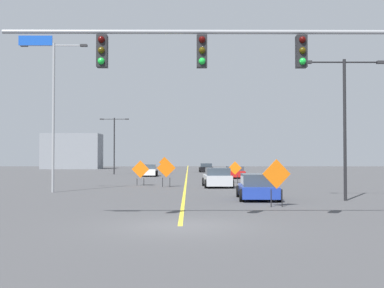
% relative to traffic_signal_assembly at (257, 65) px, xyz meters
% --- Properties ---
extents(ground, '(187.65, 187.65, 0.00)m').
position_rel_traffic_signal_assembly_xyz_m(ground, '(-2.49, 0.02, -5.23)').
color(ground, '#444447').
extents(road_centre_stripe, '(0.16, 104.25, 0.01)m').
position_rel_traffic_signal_assembly_xyz_m(road_centre_stripe, '(-2.49, 52.14, -5.22)').
color(road_centre_stripe, yellow).
rests_on(road_centre_stripe, ground).
extents(traffic_signal_assembly, '(13.12, 0.44, 6.95)m').
position_rel_traffic_signal_assembly_xyz_m(traffic_signal_assembly, '(0.00, 0.00, 0.00)').
color(traffic_signal_assembly, gray).
rests_on(traffic_signal_assembly, ground).
extents(street_lamp_mid_left, '(4.22, 0.24, 9.47)m').
position_rel_traffic_signal_assembly_xyz_m(street_lamp_mid_left, '(-10.80, 14.45, 0.34)').
color(street_lamp_mid_left, gray).
rests_on(street_lamp_mid_left, ground).
extents(street_lamp_far_left, '(4.24, 0.24, 7.26)m').
position_rel_traffic_signal_assembly_xyz_m(street_lamp_far_left, '(5.78, 8.74, -0.82)').
color(street_lamp_far_left, black).
rests_on(street_lamp_far_left, ground).
extents(street_lamp_near_left, '(3.67, 0.24, 7.18)m').
position_rel_traffic_signal_assembly_xyz_m(street_lamp_near_left, '(-11.75, 44.54, -0.90)').
color(street_lamp_near_left, black).
rests_on(street_lamp_near_left, ground).
extents(construction_sign_median_far, '(1.11, 0.30, 1.85)m').
position_rel_traffic_signal_assembly_xyz_m(construction_sign_median_far, '(1.66, 24.28, -4.05)').
color(construction_sign_median_far, orange).
rests_on(construction_sign_median_far, ground).
extents(construction_sign_left_lane, '(1.38, 0.25, 2.11)m').
position_rel_traffic_signal_assembly_xyz_m(construction_sign_left_lane, '(-3.90, 19.54, -3.90)').
color(construction_sign_left_lane, orange).
rests_on(construction_sign_left_lane, ground).
extents(construction_sign_left_shoulder, '(1.31, 0.29, 2.14)m').
position_rel_traffic_signal_assembly_xyz_m(construction_sign_left_shoulder, '(1.71, 5.78, -3.86)').
color(construction_sign_left_shoulder, orange).
rests_on(construction_sign_left_shoulder, ground).
extents(construction_sign_right_lane, '(1.37, 0.10, 1.95)m').
position_rel_traffic_signal_assembly_xyz_m(construction_sign_right_lane, '(-6.01, 21.49, -4.03)').
color(construction_sign_right_lane, orange).
rests_on(construction_sign_right_lane, ground).
extents(construction_sign_median_near, '(1.38, 0.34, 2.22)m').
position_rel_traffic_signal_assembly_xyz_m(construction_sign_median_near, '(-5.41, 45.48, -3.81)').
color(construction_sign_median_near, orange).
rests_on(construction_sign_median_near, ground).
extents(car_blue_near, '(2.24, 4.02, 1.35)m').
position_rel_traffic_signal_assembly_xyz_m(car_blue_near, '(1.41, 9.45, -4.58)').
color(car_blue_near, '#1E389E').
rests_on(car_blue_near, ground).
extents(car_black_far, '(2.05, 4.23, 1.28)m').
position_rel_traffic_signal_assembly_xyz_m(car_black_far, '(0.28, 53.52, -4.63)').
color(car_black_far, black).
rests_on(car_black_far, ground).
extents(car_red_approaching, '(2.14, 3.96, 1.24)m').
position_rel_traffic_signal_assembly_xyz_m(car_red_approaching, '(2.58, 33.97, -4.63)').
color(car_red_approaching, red).
rests_on(car_red_approaching, ground).
extents(car_silver_distant, '(2.18, 4.09, 1.42)m').
position_rel_traffic_signal_assembly_xyz_m(car_silver_distant, '(-0.11, 19.53, -4.55)').
color(car_silver_distant, '#B7BABF').
rests_on(car_silver_distant, ground).
extents(car_white_mid, '(2.01, 3.97, 1.36)m').
position_rel_traffic_signal_assembly_xyz_m(car_white_mid, '(-6.86, 38.89, -4.58)').
color(car_white_mid, white).
rests_on(car_white_mid, ground).
extents(roadside_building_west, '(10.43, 5.53, 6.47)m').
position_rel_traffic_signal_assembly_xyz_m(roadside_building_west, '(-23.82, 71.59, -1.99)').
color(roadside_building_west, gray).
rests_on(roadside_building_west, ground).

